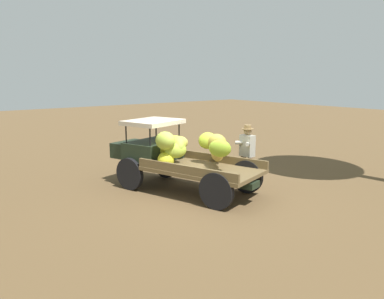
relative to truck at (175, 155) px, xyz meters
name	(u,v)px	position (x,y,z in m)	size (l,w,h in m)	color
ground_plane	(193,193)	(-0.65, -0.15, -0.97)	(60.00, 60.00, 0.00)	brown
truck	(175,155)	(0.00, 0.00, 0.00)	(4.66, 2.81, 1.89)	#202C1D
farmer	(247,152)	(-1.11, -1.71, 0.05)	(0.53, 0.47, 1.78)	#866346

